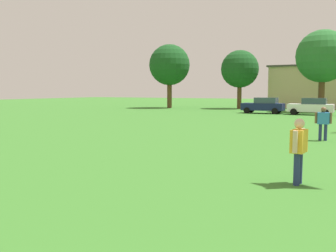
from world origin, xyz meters
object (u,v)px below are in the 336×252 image
Objects in this scene: parked_car_white_1 at (311,106)px; tree_far_left at (169,65)px; parked_car_navy_0 at (264,105)px; tree_left at (240,69)px; bystander_midfield at (323,121)px; adult_bystander at (299,146)px; tree_center at (323,56)px.

tree_far_left reaches higher than parked_car_white_1.
parked_car_navy_0 is at bearing -24.58° from tree_far_left.
tree_far_left is at bearing -165.31° from tree_left.
adult_bystander is at bearing 84.91° from bystander_midfield.
parked_car_white_1 is (-2.98, 20.26, -0.12)m from bystander_midfield.
parked_car_navy_0 is 16.86m from tree_far_left.
parked_car_white_1 reaches higher than bystander_midfield.
tree_left is at bearing -59.27° from parked_car_navy_0.
tree_center is (10.48, -3.04, 1.01)m from tree_left.
adult_bystander is at bearing -58.34° from tree_far_left.
adult_bystander is at bearing 105.02° from parked_car_navy_0.
bystander_midfield is 21.96m from parked_car_navy_0.
parked_car_white_1 is at bearing -92.27° from tree_center.
tree_center reaches higher than parked_car_navy_0.
parked_car_navy_0 is (-8.10, 30.17, -0.17)m from adult_bystander.
adult_bystander is 0.20× the size of tree_far_left.
adult_bystander is 1.05× the size of bystander_midfield.
bystander_midfield is at bearing 98.37° from parked_car_white_1.
tree_center is at bearing -91.06° from bystander_midfield.
adult_bystander is at bearing 96.27° from parked_car_white_1.
tree_far_left is at bearing 178.19° from tree_center.
tree_left is 0.84× the size of tree_center.
bystander_midfield is 0.38× the size of parked_car_white_1.
parked_car_white_1 is (4.81, -0.28, 0.00)m from parked_car_navy_0.
adult_bystander reaches higher than bystander_midfield.
parked_car_white_1 is (-3.29, 29.90, -0.17)m from adult_bystander.
bystander_midfield is 27.26m from tree_center.
parked_car_white_1 is at bearing 12.67° from adult_bystander.
adult_bystander reaches higher than parked_car_white_1.
bystander_midfield is 0.38× the size of parked_car_navy_0.
bystander_midfield is at bearing -50.52° from tree_far_left.
tree_far_left is 19.71m from tree_center.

